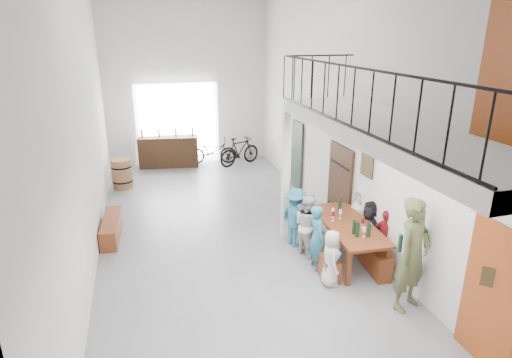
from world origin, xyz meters
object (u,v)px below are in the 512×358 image
object	(u,v)px
side_bench	(112,228)
serving_counter	(169,152)
host_standing	(413,255)
bench_inner	(319,250)
bicycle_near	(212,151)
tasting_table	(348,227)
oak_barrel	(122,174)

from	to	relation	value
side_bench	serving_counter	size ratio (longest dim) A/B	0.80
serving_counter	host_standing	bearing A→B (deg)	-62.14
side_bench	host_standing	size ratio (longest dim) A/B	0.80
bench_inner	serving_counter	size ratio (longest dim) A/B	0.97
host_standing	bicycle_near	xyz separation A→B (m)	(-1.73, 9.12, -0.54)
tasting_table	host_standing	size ratio (longest dim) A/B	1.14
bench_inner	oak_barrel	size ratio (longest dim) A/B	2.20
tasting_table	bicycle_near	bearing A→B (deg)	104.89
host_standing	oak_barrel	bearing A→B (deg)	99.25
side_bench	serving_counter	distance (m)	5.37
bench_inner	oak_barrel	bearing A→B (deg)	132.37
host_standing	bicycle_near	size ratio (longest dim) A/B	1.16
tasting_table	side_bench	bearing A→B (deg)	157.18
serving_counter	host_standing	distance (m)	9.74
oak_barrel	host_standing	bearing A→B (deg)	-57.27
tasting_table	side_bench	distance (m)	5.26
bench_inner	host_standing	distance (m)	2.17
tasting_table	oak_barrel	bearing A→B (deg)	132.15
bench_inner	side_bench	world-z (taller)	same
bicycle_near	host_standing	bearing A→B (deg)	-159.42
bench_inner	host_standing	world-z (taller)	host_standing
tasting_table	serving_counter	world-z (taller)	serving_counter
bench_inner	oak_barrel	distance (m)	6.79
host_standing	serving_counter	bearing A→B (deg)	85.94
host_standing	bicycle_near	world-z (taller)	host_standing
oak_barrel	serving_counter	xyz separation A→B (m)	(1.52, 1.78, 0.08)
tasting_table	host_standing	bearing A→B (deg)	-78.84
tasting_table	bench_inner	world-z (taller)	tasting_table
bench_inner	serving_counter	distance (m)	7.71
tasting_table	host_standing	world-z (taller)	host_standing
bench_inner	serving_counter	xyz separation A→B (m)	(-2.41, 7.31, 0.30)
side_bench	bicycle_near	xyz separation A→B (m)	(3.21, 5.04, 0.22)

